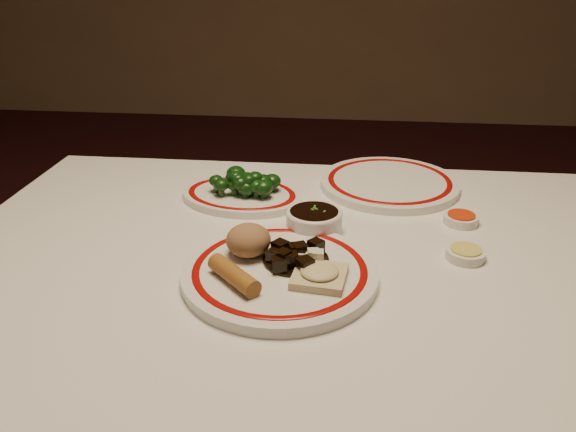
# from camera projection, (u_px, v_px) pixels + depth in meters

# --- Properties ---
(dining_table) EXTENTS (1.20, 0.90, 0.75)m
(dining_table) POSITION_uv_depth(u_px,v_px,m) (293.00, 306.00, 0.96)
(dining_table) COLOR white
(dining_table) RESTS_ON ground
(main_plate) EXTENTS (0.31, 0.31, 0.02)m
(main_plate) POSITION_uv_depth(u_px,v_px,m) (280.00, 273.00, 0.86)
(main_plate) COLOR silver
(main_plate) RESTS_ON dining_table
(rice_mound) EXTENTS (0.07, 0.07, 0.05)m
(rice_mound) POSITION_uv_depth(u_px,v_px,m) (248.00, 240.00, 0.89)
(rice_mound) COLOR #966A46
(rice_mound) RESTS_ON main_plate
(spring_roll) EXTENTS (0.09, 0.09, 0.03)m
(spring_roll) POSITION_uv_depth(u_px,v_px,m) (234.00, 275.00, 0.82)
(spring_roll) COLOR #9A6426
(spring_roll) RESTS_ON main_plate
(fried_wonton) EXTENTS (0.09, 0.09, 0.02)m
(fried_wonton) POSITION_uv_depth(u_px,v_px,m) (319.00, 274.00, 0.82)
(fried_wonton) COLOR beige
(fried_wonton) RESTS_ON main_plate
(stirfry_heap) EXTENTS (0.10, 0.11, 0.03)m
(stirfry_heap) POSITION_uv_depth(u_px,v_px,m) (296.00, 256.00, 0.87)
(stirfry_heap) COLOR black
(stirfry_heap) RESTS_ON main_plate
(broccoli_plate) EXTENTS (0.28, 0.26, 0.02)m
(broccoli_plate) POSITION_uv_depth(u_px,v_px,m) (242.00, 196.00, 1.13)
(broccoli_plate) COLOR silver
(broccoli_plate) RESTS_ON dining_table
(broccoli_pile) EXTENTS (0.14, 0.11, 0.05)m
(broccoli_pile) POSITION_uv_depth(u_px,v_px,m) (247.00, 182.00, 1.12)
(broccoli_pile) COLOR #23471C
(broccoli_pile) RESTS_ON broccoli_plate
(soy_bowl) EXTENTS (0.10, 0.10, 0.04)m
(soy_bowl) POSITION_uv_depth(u_px,v_px,m) (314.00, 222.00, 1.00)
(soy_bowl) COLOR silver
(soy_bowl) RESTS_ON dining_table
(sweet_sour_dish) EXTENTS (0.06, 0.06, 0.02)m
(sweet_sour_dish) POSITION_uv_depth(u_px,v_px,m) (461.00, 219.00, 1.04)
(sweet_sour_dish) COLOR silver
(sweet_sour_dish) RESTS_ON dining_table
(mustard_dish) EXTENTS (0.06, 0.06, 0.02)m
(mustard_dish) POSITION_uv_depth(u_px,v_px,m) (465.00, 254.00, 0.92)
(mustard_dish) COLOR silver
(mustard_dish) RESTS_ON dining_table
(far_plate) EXTENTS (0.39, 0.39, 0.02)m
(far_plate) POSITION_uv_depth(u_px,v_px,m) (389.00, 183.00, 1.19)
(far_plate) COLOR silver
(far_plate) RESTS_ON dining_table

